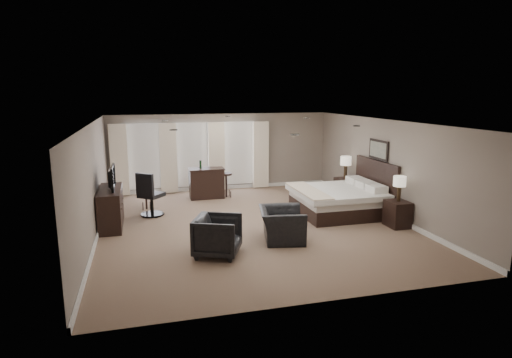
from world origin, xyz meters
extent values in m
cube|color=brown|center=(0.00, 0.00, 0.00)|extent=(7.60, 8.60, 0.04)
cube|color=silver|center=(0.00, 0.00, 2.60)|extent=(7.60, 8.60, 0.04)
cube|color=gray|center=(0.00, 4.25, 1.30)|extent=(7.50, 0.04, 2.60)
cube|color=gray|center=(0.00, -4.25, 1.30)|extent=(7.50, 0.04, 2.60)
cube|color=gray|center=(-3.75, 0.00, 1.30)|extent=(0.04, 8.50, 2.60)
cube|color=gray|center=(3.75, 0.00, 1.30)|extent=(0.04, 8.50, 2.60)
cube|color=silver|center=(-2.60, 4.19, 1.25)|extent=(1.15, 0.04, 2.05)
cube|color=silver|center=(-1.00, 4.19, 1.25)|extent=(1.15, 0.04, 2.05)
cube|color=silver|center=(0.60, 4.19, 1.25)|extent=(1.15, 0.04, 2.05)
cube|color=beige|center=(-3.35, 4.07, 1.18)|extent=(0.55, 0.12, 2.30)
cube|color=beige|center=(-1.80, 4.07, 1.18)|extent=(0.55, 0.12, 2.30)
cube|color=beige|center=(-0.20, 4.07, 1.18)|extent=(0.55, 0.12, 2.30)
cube|color=beige|center=(1.35, 4.07, 1.18)|extent=(0.55, 0.12, 2.30)
cube|color=silver|center=(2.58, 0.37, 0.73)|extent=(2.29, 2.18, 1.46)
cube|color=black|center=(3.47, -1.08, 0.33)|extent=(0.49, 0.60, 0.65)
cube|color=black|center=(3.47, 1.82, 0.33)|extent=(0.50, 0.61, 0.67)
cube|color=beige|center=(3.47, -1.08, 0.97)|extent=(0.31, 0.31, 0.63)
cube|color=beige|center=(3.47, 1.82, 1.02)|extent=(0.34, 0.34, 0.70)
cube|color=slate|center=(3.70, 0.37, 1.75)|extent=(0.04, 0.96, 0.56)
cube|color=black|center=(-3.45, 0.79, 0.48)|extent=(0.53, 1.66, 0.96)
imported|color=black|center=(-3.45, 0.79, 1.03)|extent=(0.57, 1.00, 0.13)
imported|color=black|center=(0.35, -1.27, 0.49)|extent=(0.94, 1.25, 0.98)
imported|color=black|center=(-1.21, -1.81, 0.46)|extent=(1.11, 1.14, 0.91)
cube|color=black|center=(-0.70, 3.11, 0.48)|extent=(1.11, 0.58, 0.97)
cube|color=black|center=(-2.58, 2.24, 0.34)|extent=(0.37, 0.37, 0.69)
cube|color=black|center=(-0.07, 3.07, 0.39)|extent=(0.47, 0.47, 0.78)
cube|color=black|center=(-2.44, 1.52, 0.61)|extent=(0.87, 0.87, 1.22)
camera|label=1|loc=(-2.61, -10.10, 3.31)|focal=30.00mm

